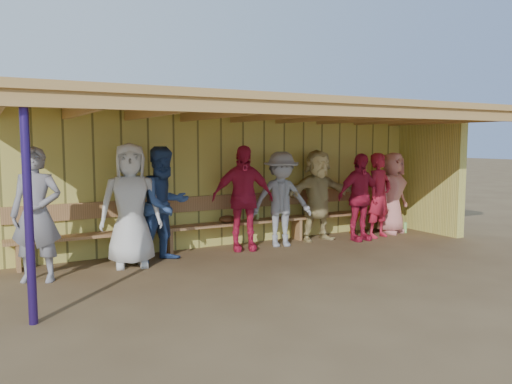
% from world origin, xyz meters
% --- Properties ---
extents(ground, '(90.00, 90.00, 0.00)m').
position_xyz_m(ground, '(0.00, 0.00, 0.00)').
color(ground, brown).
rests_on(ground, ground).
extents(player_a, '(0.79, 0.67, 1.83)m').
position_xyz_m(player_a, '(-3.39, 0.30, 0.91)').
color(player_a, gray).
rests_on(player_a, ground).
extents(player_b, '(1.02, 0.78, 1.87)m').
position_xyz_m(player_b, '(-2.06, 0.53, 0.94)').
color(player_b, silver).
rests_on(player_b, ground).
extents(player_c, '(1.05, 0.92, 1.82)m').
position_xyz_m(player_c, '(-1.51, 0.59, 0.91)').
color(player_c, '#2F4A82').
rests_on(player_c, ground).
extents(player_d, '(1.15, 0.73, 1.82)m').
position_xyz_m(player_d, '(-0.05, 0.74, 0.91)').
color(player_d, '#CD2044').
rests_on(player_d, ground).
extents(player_e, '(1.24, 0.92, 1.71)m').
position_xyz_m(player_e, '(0.70, 0.68, 0.86)').
color(player_e, gray).
rests_on(player_e, ground).
extents(player_f, '(1.63, 0.58, 1.74)m').
position_xyz_m(player_f, '(1.60, 0.81, 0.87)').
color(player_f, '#D0B875').
rests_on(player_f, ground).
extents(player_g, '(0.68, 0.52, 1.67)m').
position_xyz_m(player_g, '(2.84, 0.48, 0.83)').
color(player_g, '#B31C32').
rests_on(player_g, ground).
extents(player_h, '(0.93, 0.74, 1.67)m').
position_xyz_m(player_h, '(3.39, 0.69, 0.83)').
color(player_h, '#DB847B').
rests_on(player_h, ground).
extents(player_extra, '(0.98, 0.41, 1.67)m').
position_xyz_m(player_extra, '(2.29, 0.42, 0.83)').
color(player_extra, '#BF1E3F').
rests_on(player_extra, ground).
extents(dugout_structure, '(8.80, 3.20, 2.50)m').
position_xyz_m(dugout_structure, '(0.39, 0.69, 1.69)').
color(dugout_structure, '#D3C85A').
rests_on(dugout_structure, ground).
extents(bench, '(7.60, 0.34, 0.93)m').
position_xyz_m(bench, '(0.00, 1.12, 0.53)').
color(bench, '#AA7849').
rests_on(bench, ground).
extents(dugout_equipment, '(5.48, 0.62, 0.80)m').
position_xyz_m(dugout_equipment, '(-0.39, 0.99, 0.49)').
color(dugout_equipment, orange).
rests_on(dugout_equipment, ground).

